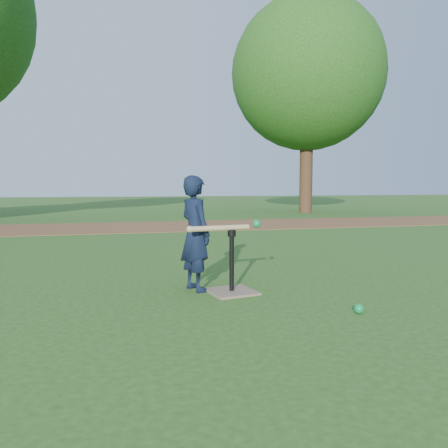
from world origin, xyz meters
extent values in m
plane|color=#285116|center=(0.00, 0.00, 0.00)|extent=(80.00, 80.00, 0.00)
cube|color=brown|center=(0.00, 7.50, 0.01)|extent=(24.00, 3.00, 0.01)
imported|color=black|center=(-0.05, 0.51, 0.57)|extent=(0.40, 0.49, 1.15)
sphere|color=#0C8641|center=(1.09, -0.62, 0.04)|extent=(0.08, 0.08, 0.08)
cube|color=#846A54|center=(0.27, 0.31, 0.01)|extent=(0.50, 0.50, 0.02)
cylinder|color=black|center=(0.27, 0.31, 0.30)|extent=(0.05, 0.05, 0.55)
cylinder|color=black|center=(0.27, 0.31, 0.58)|extent=(0.08, 0.08, 0.06)
cylinder|color=tan|center=(0.15, 0.29, 0.64)|extent=(0.60, 0.15, 0.05)
sphere|color=tan|center=(-0.15, 0.25, 0.64)|extent=(0.06, 0.06, 0.06)
sphere|color=#0C8641|center=(0.51, 0.28, 0.68)|extent=(0.08, 0.08, 0.08)
cylinder|color=#382316|center=(6.50, 12.00, 1.71)|extent=(0.50, 0.50, 3.42)
sphere|color=#285B19|center=(6.50, 12.00, 5.30)|extent=(5.80, 5.80, 5.80)
camera|label=1|loc=(-0.85, -3.73, 1.04)|focal=35.00mm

